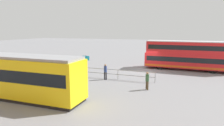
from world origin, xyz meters
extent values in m
plane|color=gray|center=(0.00, 0.00, 0.00)|extent=(160.00, 160.00, 0.00)
cube|color=red|center=(-5.04, -2.12, 1.29)|extent=(11.15, 2.86, 1.88)
cube|color=red|center=(-5.04, -2.12, 3.00)|extent=(10.82, 2.75, 1.55)
cube|color=black|center=(-5.04, -2.12, 1.52)|extent=(10.60, 2.88, 0.64)
cube|color=black|center=(-5.04, -2.12, 3.08)|extent=(10.26, 2.76, 0.60)
cube|color=#D85919|center=(-5.04, -2.12, 0.60)|extent=(10.93, 2.90, 0.24)
cube|color=#B2B2B7|center=(-5.04, -2.12, 3.83)|extent=(10.82, 2.75, 0.10)
cylinder|color=black|center=(-1.61, -2.24, 0.50)|extent=(1.09, 2.46, 1.00)
cylinder|color=black|center=(-8.08, -2.01, 0.50)|extent=(1.09, 2.46, 1.00)
cube|color=yellow|center=(9.12, 14.31, 1.74)|extent=(13.99, 2.57, 2.99)
cube|color=black|center=(9.12, 14.31, 2.04)|extent=(13.43, 2.60, 0.90)
cube|color=gray|center=(9.12, 14.31, 3.34)|extent=(13.71, 2.36, 0.20)
cube|color=black|center=(9.12, 14.31, 0.12)|extent=(13.71, 2.44, 0.25)
cylinder|color=black|center=(3.41, 6.55, 0.42)|extent=(0.14, 0.14, 0.84)
cylinder|color=black|center=(3.20, 6.62, 0.42)|extent=(0.14, 0.14, 0.84)
cylinder|color=navy|center=(3.30, 6.58, 1.16)|extent=(0.40, 0.40, 0.65)
sphere|color=#8C6647|center=(3.30, 6.58, 1.60)|extent=(0.23, 0.23, 0.23)
cylinder|color=#4C3F2D|center=(-1.55, 8.67, 0.40)|extent=(0.14, 0.14, 0.81)
cylinder|color=#4C3F2D|center=(-1.71, 8.83, 0.40)|extent=(0.14, 0.14, 0.81)
cylinder|color=#335938|center=(-1.63, 8.75, 1.12)|extent=(0.45, 0.45, 0.62)
sphere|color=#8C6647|center=(-1.63, 8.75, 1.54)|extent=(0.22, 0.22, 0.22)
cube|color=gray|center=(2.06, 6.00, 1.05)|extent=(8.04, 0.10, 0.06)
cube|color=gray|center=(2.06, 6.00, 0.55)|extent=(8.04, 0.10, 0.06)
cylinder|color=gray|center=(-1.96, 6.02, 0.53)|extent=(0.07, 0.07, 1.05)
cylinder|color=gray|center=(2.06, 6.00, 0.53)|extent=(0.07, 0.07, 1.05)
cylinder|color=gray|center=(6.08, 5.98, 0.53)|extent=(0.07, 0.07, 1.05)
cylinder|color=slate|center=(6.42, 5.01, 1.19)|extent=(0.10, 0.10, 2.38)
cube|color=#1999D8|center=(6.43, 5.05, 2.02)|extent=(0.95, 0.13, 0.53)
camera|label=1|loc=(-4.68, 26.34, 5.41)|focal=32.27mm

